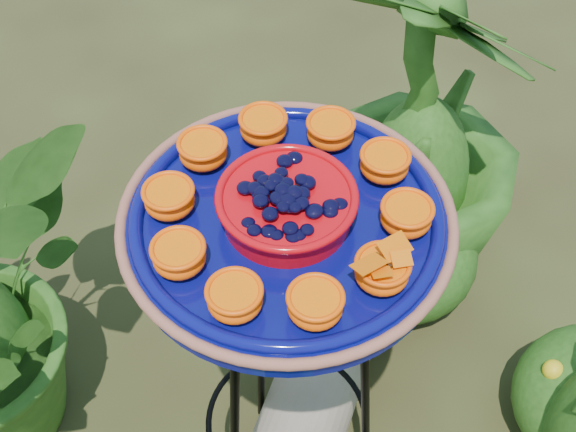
# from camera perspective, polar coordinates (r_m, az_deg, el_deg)

# --- Properties ---
(tripod_stand) EXTENTS (0.44, 0.44, 0.98)m
(tripod_stand) POSITION_cam_1_polar(r_m,az_deg,el_deg) (1.57, -0.07, -10.26)
(tripod_stand) COLOR black
(tripod_stand) RESTS_ON ground
(feeder_dish) EXTENTS (0.62, 0.62, 0.12)m
(feeder_dish) POSITION_cam_1_polar(r_m,az_deg,el_deg) (1.21, -0.08, -0.16)
(feeder_dish) COLOR #080A5E
(feeder_dish) RESTS_ON tripod_stand
(driftwood_log) EXTENTS (0.67, 0.54, 0.22)m
(driftwood_log) POSITION_cam_1_polar(r_m,az_deg,el_deg) (2.09, 2.11, -11.86)
(driftwood_log) COLOR gray
(driftwood_log) RESTS_ON ground
(shrub_back_right) EXTENTS (0.71, 0.71, 0.99)m
(shrub_back_right) POSITION_cam_1_polar(r_m,az_deg,el_deg) (2.12, 9.58, 5.78)
(shrub_back_right) COLOR #214813
(shrub_back_right) RESTS_ON ground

